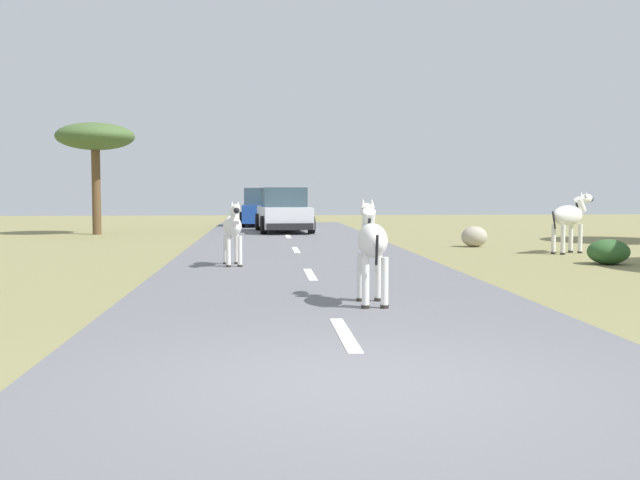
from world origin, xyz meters
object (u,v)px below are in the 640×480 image
zebra_0 (233,227)px  car_0 (263,208)px  rock_2 (474,237)px  car_1 (284,211)px  zebra_1 (372,242)px  bush_3 (608,252)px  tree_2 (95,138)px  zebra_3 (570,216)px

zebra_0 → car_0: car_0 is taller
zebra_0 → car_0: size_ratio=0.34×
zebra_0 → rock_2: bearing=-148.9°
car_1 → car_0: bearing=-85.5°
zebra_1 → bush_3: bearing=44.3°
car_0 → car_1: size_ratio=0.98×
zebra_0 → rock_2: zebra_0 is taller
zebra_1 → tree_2: size_ratio=0.37×
zebra_3 → rock_2: (-1.84, 2.48, -0.68)m
zebra_0 → car_0: (0.67, 18.48, -0.03)m
zebra_1 → bush_3: 8.50m
tree_2 → rock_2: (12.52, -7.30, -3.32)m
car_0 → zebra_0: bearing=-91.5°
zebra_0 → bush_3: zebra_0 is taller
zebra_0 → car_1: (1.47, 13.32, -0.03)m
car_1 → tree_2: tree_2 is taller
zebra_3 → rock_2: 3.16m
zebra_3 → tree_2: size_ratio=0.39×
car_0 → tree_2: tree_2 is taller
tree_2 → rock_2: size_ratio=5.47×
zebra_0 → car_0: 18.49m
zebra_3 → rock_2: bearing=-175.1°
bush_3 → car_0: bearing=112.9°
zebra_3 → car_1: (-7.25, 10.19, -0.13)m
zebra_1 → car_1: bearing=93.8°
car_0 → rock_2: (6.21, -12.88, -0.55)m
zebra_0 → zebra_3: size_ratio=0.89×
zebra_3 → car_1: bearing=-176.3°
zebra_3 → bush_3: 3.04m
tree_2 → bush_3: (14.03, -12.71, -3.34)m
car_1 → tree_2: bearing=-1.0°
bush_3 → zebra_3: bearing=83.6°
car_1 → rock_2: bearing=120.6°
zebra_0 → rock_2: (6.88, 5.60, -0.57)m
zebra_3 → car_1: 12.51m
zebra_0 → bush_3: 8.42m
zebra_1 → car_1: car_1 is taller
car_0 → tree_2: 8.87m
car_0 → bush_3: bearing=-66.5°
zebra_3 → car_1: car_1 is taller
rock_2 → zebra_0: bearing=-140.9°
tree_2 → zebra_1: bearing=-67.1°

